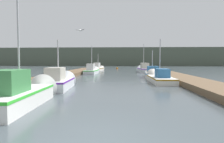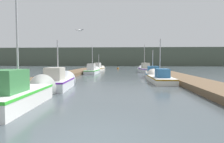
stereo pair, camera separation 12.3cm
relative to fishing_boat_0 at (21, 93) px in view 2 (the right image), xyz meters
name	(u,v)px [view 2 (the right image)]	position (x,y,z in m)	size (l,w,h in m)	color
ground_plane	(90,143)	(3.70, -3.86, -0.49)	(200.00, 200.00, 0.00)	#424C51
dock_left	(57,77)	(-2.55, 12.14, -0.29)	(2.64, 40.00, 0.40)	brown
dock_right	(179,77)	(9.96, 12.14, -0.29)	(2.64, 40.00, 0.40)	brown
distant_shore_ridge	(122,57)	(3.70, 67.16, 2.67)	(120.00, 16.00, 6.33)	#4C5647
fishing_boat_0	(21,93)	(0.00, 0.00, 0.00)	(1.92, 5.43, 4.99)	silver
fishing_boat_1	(59,81)	(-0.04, 5.21, -0.03)	(1.95, 4.81, 3.74)	silver
fishing_boat_2	(158,78)	(7.60, 10.07, -0.15)	(1.77, 6.51, 4.33)	silver
fishing_boat_3	(152,73)	(7.73, 15.01, -0.09)	(1.91, 4.81, 3.54)	silver
fishing_boat_4	(93,71)	(-0.13, 20.52, -0.08)	(1.69, 5.10, 4.43)	silver
fishing_boat_5	(144,69)	(7.70, 24.67, 0.00)	(1.85, 6.27, 4.92)	silver
fishing_boat_6	(99,68)	(-0.26, 28.54, -0.06)	(1.88, 5.78, 3.47)	silver
mooring_piling_0	(157,71)	(8.78, 18.58, 0.07)	(0.30, 0.30, 1.11)	#473523
mooring_piling_1	(147,68)	(8.75, 29.94, 0.04)	(0.34, 0.34, 1.06)	#473523
channel_buoy	(118,68)	(3.05, 35.62, -0.36)	(0.46, 0.46, 0.96)	#BF6513
seagull_lead	(80,30)	(1.82, 3.52, 3.20)	(0.56, 0.31, 0.12)	white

